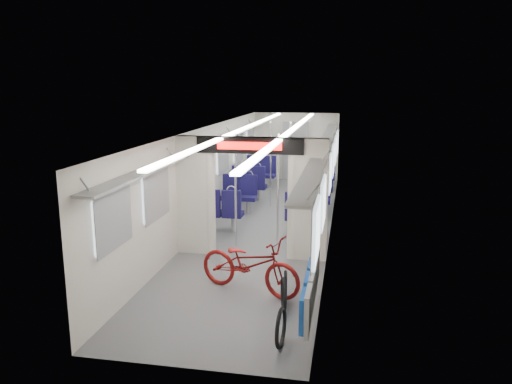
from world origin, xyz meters
TOP-DOWN VIEW (x-y plane):
  - carriage at (0.00, -0.27)m, footprint 12.00×12.02m
  - bicycle at (0.32, -3.70)m, footprint 1.88×1.17m
  - flip_bench at (1.35, -4.62)m, footprint 0.12×2.12m
  - bike_hoop_a at (1.04, -5.32)m, footprint 0.09×0.53m
  - bike_hoop_b at (0.93, -4.27)m, footprint 0.16×0.51m
  - bike_hoop_c at (0.93, -4.00)m, footprint 0.11×0.51m
  - seat_bay_near_left at (-0.93, 0.32)m, footprint 0.90×2.04m
  - seat_bay_near_right at (0.93, 0.36)m, footprint 0.91×2.06m
  - seat_bay_far_left at (-0.94, 3.47)m, footprint 0.94×2.21m
  - seat_bay_far_right at (0.93, 3.51)m, footprint 0.94×2.22m
  - stanchion_near_left at (-0.41, -1.47)m, footprint 0.05×0.05m
  - stanchion_near_right at (0.42, -1.30)m, footprint 0.04×0.04m
  - stanchion_far_left at (-0.24, 1.97)m, footprint 0.04×0.04m
  - stanchion_far_right at (0.29, 1.80)m, footprint 0.04×0.04m

SIDE VIEW (x-z plane):
  - bike_hoop_c at x=0.93m, z-range -0.03..0.48m
  - bike_hoop_b at x=0.93m, z-range -0.03..0.48m
  - bike_hoop_a at x=1.04m, z-range -0.03..0.51m
  - bicycle at x=0.32m, z-range 0.00..0.93m
  - seat_bay_near_left at x=-0.93m, z-range -0.01..1.08m
  - seat_bay_near_right at x=0.93m, z-range -0.01..1.09m
  - seat_bay_far_left at x=-0.94m, z-range -0.01..1.13m
  - seat_bay_far_right at x=0.93m, z-range -0.01..1.13m
  - flip_bench at x=1.35m, z-range 0.31..0.85m
  - stanchion_near_left at x=-0.41m, z-range 0.00..2.30m
  - stanchion_near_right at x=0.42m, z-range 0.00..2.30m
  - stanchion_far_left at x=-0.24m, z-range 0.00..2.30m
  - stanchion_far_right at x=0.29m, z-range 0.00..2.30m
  - carriage at x=0.00m, z-range 0.35..2.66m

